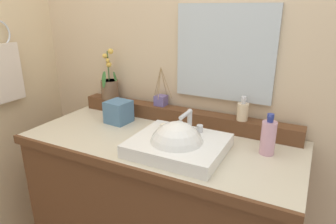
% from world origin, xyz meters
% --- Properties ---
extents(wall_back, '(2.90, 0.20, 2.62)m').
position_xyz_m(wall_back, '(0.00, 0.43, 1.31)').
color(wall_back, beige).
rests_on(wall_back, ground).
extents(vanity_cabinet, '(1.42, 0.65, 0.90)m').
position_xyz_m(vanity_cabinet, '(0.00, -0.00, 0.45)').
color(vanity_cabinet, brown).
rests_on(vanity_cabinet, ground).
extents(back_ledge, '(1.34, 0.09, 0.08)m').
position_xyz_m(back_ledge, '(0.00, 0.26, 0.93)').
color(back_ledge, brown).
rests_on(back_ledge, vanity_cabinet).
extents(sink_basin, '(0.43, 0.37, 0.28)m').
position_xyz_m(sink_basin, '(0.14, -0.10, 0.92)').
color(sink_basin, white).
rests_on(sink_basin, vanity_cabinet).
extents(soap_bar, '(0.07, 0.04, 0.02)m').
position_xyz_m(soap_bar, '(0.02, 0.02, 0.96)').
color(soap_bar, '#EFE4CB').
rests_on(soap_bar, sink_basin).
extents(potted_plant, '(0.12, 0.12, 0.32)m').
position_xyz_m(potted_plant, '(-0.51, 0.26, 1.06)').
color(potted_plant, brown).
rests_on(potted_plant, back_ledge).
extents(soap_dispenser, '(0.06, 0.06, 0.13)m').
position_xyz_m(soap_dispenser, '(0.36, 0.25, 1.03)').
color(soap_dispenser, beige).
rests_on(soap_dispenser, back_ledge).
extents(reed_diffuser, '(0.14, 0.11, 0.23)m').
position_xyz_m(reed_diffuser, '(-0.15, 0.27, 1.01)').
color(reed_diffuser, '#675899').
rests_on(reed_diffuser, back_ledge).
extents(lotion_bottle, '(0.07, 0.07, 0.20)m').
position_xyz_m(lotion_bottle, '(0.52, 0.08, 0.98)').
color(lotion_bottle, '#CE98AD').
rests_on(lotion_bottle, vanity_cabinet).
extents(tissue_box, '(0.14, 0.14, 0.13)m').
position_xyz_m(tissue_box, '(-0.34, 0.10, 0.96)').
color(tissue_box, teal).
rests_on(tissue_box, vanity_cabinet).
extents(mirror, '(0.54, 0.02, 0.50)m').
position_xyz_m(mirror, '(0.22, 0.32, 1.31)').
color(mirror, silver).
extents(hand_towel, '(0.02, 0.19, 0.35)m').
position_xyz_m(hand_towel, '(-1.01, -0.10, 1.16)').
color(hand_towel, beige).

